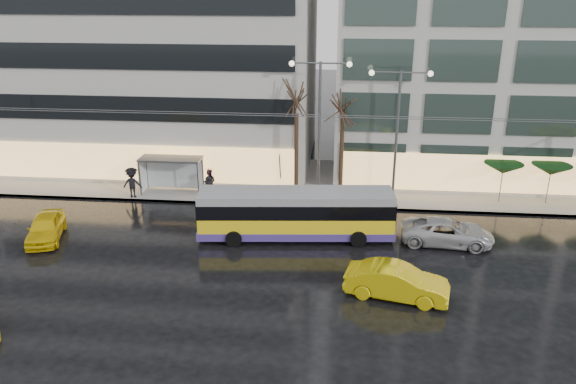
# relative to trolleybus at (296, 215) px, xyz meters

# --- Properties ---
(ground) EXTENTS (140.00, 140.00, 0.00)m
(ground) POSITION_rel_trolleybus_xyz_m (-1.04, -4.42, -1.38)
(ground) COLOR black
(ground) RESTS_ON ground
(sidewalk) EXTENTS (80.00, 10.00, 0.15)m
(sidewalk) POSITION_rel_trolleybus_xyz_m (0.96, 9.58, -1.31)
(sidewalk) COLOR gray
(sidewalk) RESTS_ON ground
(kerb) EXTENTS (80.00, 0.10, 0.15)m
(kerb) POSITION_rel_trolleybus_xyz_m (0.96, 4.63, -1.31)
(kerb) COLOR slate
(kerb) RESTS_ON ground
(building_left) EXTENTS (34.00, 14.00, 22.00)m
(building_left) POSITION_rel_trolleybus_xyz_m (-17.04, 14.58, 9.77)
(building_left) COLOR #B4B2AC
(building_left) RESTS_ON sidewalk
(trolleybus) EXTENTS (11.18, 4.58, 5.11)m
(trolleybus) POSITION_rel_trolleybus_xyz_m (0.00, 0.00, 0.00)
(trolleybus) COLOR yellow
(trolleybus) RESTS_ON ground
(catenary) EXTENTS (42.24, 5.12, 7.00)m
(catenary) POSITION_rel_trolleybus_xyz_m (-0.04, 3.52, 2.87)
(catenary) COLOR #595B60
(catenary) RESTS_ON ground
(bus_shelter) EXTENTS (4.20, 1.60, 2.51)m
(bus_shelter) POSITION_rel_trolleybus_xyz_m (-9.42, 6.27, 0.58)
(bus_shelter) COLOR #595B60
(bus_shelter) RESTS_ON sidewalk
(street_lamp_near) EXTENTS (3.96, 0.36, 9.03)m
(street_lamp_near) POSITION_rel_trolleybus_xyz_m (0.96, 6.38, 4.61)
(street_lamp_near) COLOR #595B60
(street_lamp_near) RESTS_ON sidewalk
(street_lamp_far) EXTENTS (3.96, 0.36, 8.53)m
(street_lamp_far) POSITION_rel_trolleybus_xyz_m (5.96, 6.38, 4.33)
(street_lamp_far) COLOR #595B60
(street_lamp_far) RESTS_ON sidewalk
(tree_a) EXTENTS (3.20, 3.20, 8.40)m
(tree_a) POSITION_rel_trolleybus_xyz_m (-0.54, 6.58, 5.70)
(tree_a) COLOR black
(tree_a) RESTS_ON sidewalk
(tree_b) EXTENTS (3.20, 3.20, 7.70)m
(tree_b) POSITION_rel_trolleybus_xyz_m (2.46, 6.78, 5.02)
(tree_b) COLOR black
(tree_b) RESTS_ON sidewalk
(parasol_a) EXTENTS (2.50, 2.50, 2.65)m
(parasol_a) POSITION_rel_trolleybus_xyz_m (12.96, 6.58, 1.06)
(parasol_a) COLOR #595B60
(parasol_a) RESTS_ON sidewalk
(parasol_b) EXTENTS (2.50, 2.50, 2.65)m
(parasol_b) POSITION_rel_trolleybus_xyz_m (15.96, 6.58, 1.06)
(parasol_b) COLOR #595B60
(parasol_b) RESTS_ON sidewalk
(taxi_a) EXTENTS (2.88, 4.58, 1.45)m
(taxi_a) POSITION_rel_trolleybus_xyz_m (-14.16, -1.59, -0.66)
(taxi_a) COLOR #E0BD0B
(taxi_a) RESTS_ON ground
(taxi_b) EXTENTS (5.03, 2.66, 1.58)m
(taxi_b) POSITION_rel_trolleybus_xyz_m (5.21, -5.99, -0.59)
(taxi_b) COLOR #D7BC0B
(taxi_b) RESTS_ON ground
(sedan_silver) EXTENTS (5.29, 2.77, 1.42)m
(sedan_silver) POSITION_rel_trolleybus_xyz_m (8.49, 0.07, -0.67)
(sedan_silver) COLOR #B0AFB4
(sedan_silver) RESTS_ON ground
(pedestrian_a) EXTENTS (1.05, 1.06, 2.19)m
(pedestrian_a) POSITION_rel_trolleybus_xyz_m (-6.23, 5.16, 0.23)
(pedestrian_a) COLOR black
(pedestrian_a) RESTS_ON sidewalk
(pedestrian_b) EXTENTS (0.93, 0.74, 1.86)m
(pedestrian_b) POSITION_rel_trolleybus_xyz_m (-6.37, 5.82, -0.30)
(pedestrian_b) COLOR black
(pedestrian_b) RESTS_ON sidewalk
(pedestrian_c) EXTENTS (1.31, 0.89, 2.11)m
(pedestrian_c) POSITION_rel_trolleybus_xyz_m (-11.45, 4.98, -0.09)
(pedestrian_c) COLOR black
(pedestrian_c) RESTS_ON sidewalk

